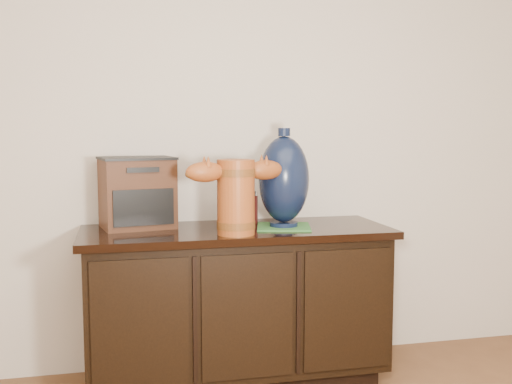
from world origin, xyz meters
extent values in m
plane|color=beige|center=(0.00, 2.50, 1.30)|extent=(4.50, 0.00, 4.50)
cube|color=black|center=(0.00, 2.23, 0.04)|extent=(1.29, 0.45, 0.08)
cube|color=black|center=(0.00, 2.23, 0.40)|extent=(1.40, 0.50, 0.64)
cube|color=black|center=(0.00, 2.23, 0.74)|extent=(1.46, 0.56, 0.03)
cube|color=black|center=(-0.47, 1.97, 0.40)|extent=(0.41, 0.01, 0.56)
cube|color=black|center=(0.00, 1.97, 0.40)|extent=(0.41, 0.01, 0.56)
cube|color=black|center=(0.47, 1.97, 0.40)|extent=(0.41, 0.01, 0.56)
cylinder|color=#9B4A1C|center=(-0.03, 2.06, 0.92)|extent=(0.20, 0.20, 0.34)
cylinder|color=#3B1C0B|center=(-0.03, 2.06, 0.80)|extent=(0.21, 0.21, 0.03)
cylinder|color=#3B1C0B|center=(-0.03, 2.06, 1.04)|extent=(0.21, 0.21, 0.03)
ellipsoid|color=#9B4A1C|center=(-0.18, 2.03, 1.04)|extent=(0.19, 0.12, 0.09)
ellipsoid|color=#9B4A1C|center=(0.11, 2.10, 1.04)|extent=(0.19, 0.12, 0.09)
cube|color=#3E1F0F|center=(-0.46, 2.36, 0.92)|extent=(0.37, 0.32, 0.33)
cube|color=black|center=(-0.43, 2.23, 0.87)|extent=(0.28, 0.06, 0.17)
cube|color=black|center=(-0.46, 2.36, 1.09)|extent=(0.38, 0.33, 0.01)
cube|color=#326B30|center=(0.22, 2.20, 0.76)|extent=(0.30, 0.30, 0.01)
cylinder|color=black|center=(0.22, 2.20, 0.77)|extent=(0.14, 0.14, 0.02)
ellipsoid|color=black|center=(0.22, 2.20, 0.99)|extent=(0.29, 0.29, 0.41)
cylinder|color=black|center=(0.22, 2.20, 1.21)|extent=(0.06, 0.06, 0.04)
cylinder|color=maroon|center=(0.11, 2.36, 0.82)|extent=(0.06, 0.06, 0.14)
cylinder|color=silver|center=(0.11, 2.36, 0.91)|extent=(0.05, 0.05, 0.02)
camera|label=1|loc=(-0.54, -0.54, 1.23)|focal=42.00mm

